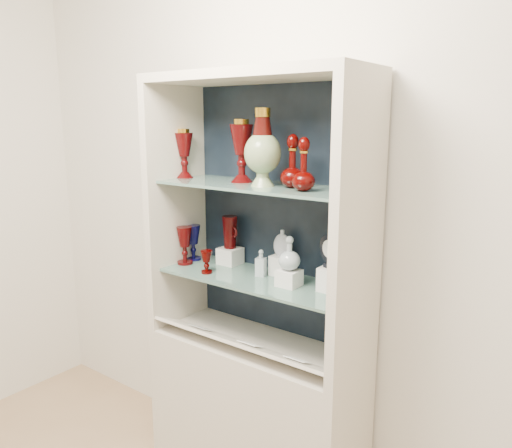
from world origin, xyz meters
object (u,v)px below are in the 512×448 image
Objects in this scene: ruby_decanter_b at (293,160)px; cobalt_goblet at (193,243)px; enamel_urn at (263,148)px; flat_flask at (282,242)px; ruby_decanter_a at (304,161)px; clear_square_bottle at (261,263)px; pedestal_lamp_left at (184,153)px; cameo_medallion at (330,250)px; ruby_goblet_small at (207,262)px; pedestal_lamp_right at (242,151)px; clear_round_decanter at (289,254)px; lidded_bowl at (347,184)px; ruby_pitcher at (230,232)px; ruby_goblet_tall at (185,245)px.

ruby_decanter_b reaches higher than cobalt_goblet.
enamel_urn is 0.69m from cobalt_goblet.
flat_flask reaches higher than cobalt_goblet.
ruby_decanter_a is 0.55m from clear_square_bottle.
pedestal_lamp_left is at bearing 175.47° from ruby_decanter_a.
enamel_urn is 2.20× the size of cameo_medallion.
enamel_urn is 0.60m from ruby_goblet_small.
pedestal_lamp_right is 2.25× the size of clear_square_bottle.
ruby_decanter_b reaches higher than clear_round_decanter.
clear_square_bottle is 0.13m from flat_flask.
enamel_urn is 0.42m from lidded_bowl.
cameo_medallion is (0.57, 0.12, 0.12)m from ruby_goblet_small.
cobalt_goblet is 1.12× the size of ruby_pitcher.
ruby_pitcher reaches higher than clear_round_decanter.
ruby_decanter_b reaches higher than ruby_goblet_small.
lidded_bowl is (0.18, 0.01, -0.08)m from ruby_decanter_a.
clear_square_bottle is (0.43, 0.03, -0.47)m from pedestal_lamp_left.
pedestal_lamp_left is at bearing -172.49° from flat_flask.
ruby_decanter_b is 1.30× the size of cobalt_goblet.
cobalt_goblet is (-0.70, 0.10, -0.45)m from ruby_decanter_a.
ruby_decanter_b reaches higher than lidded_bowl.
clear_square_bottle is at bearing 3.92° from ruby_pitcher.
clear_square_bottle is at bearing 27.19° from ruby_goblet_small.
ruby_goblet_small is at bearing -22.05° from pedestal_lamp_left.
ruby_goblet_tall is (-0.68, 0.02, -0.45)m from ruby_decanter_a.
ruby_goblet_tall is 1.50× the size of clear_square_bottle.
ruby_pitcher is (-0.50, 0.15, -0.38)m from ruby_decanter_a.
lidded_bowl is at bearing -2.31° from enamel_urn.
pedestal_lamp_right is 3.32× the size of lidded_bowl.
cobalt_goblet is at bearing 102.54° from ruby_goblet_tall.
ruby_goblet_tall is at bearing -62.57° from pedestal_lamp_left.
ruby_decanter_b is 2.17× the size of ruby_goblet_small.
clear_square_bottle is (0.41, 0.07, -0.03)m from ruby_goblet_tall.
pedestal_lamp_left is 0.44m from ruby_goblet_tall.
cameo_medallion is at bearing 49.59° from ruby_decanter_a.
ruby_goblet_tall is at bearing -170.87° from clear_square_bottle.
clear_round_decanter is at bearing 172.89° from lidded_bowl.
ruby_goblet_tall reaches higher than ruby_goblet_small.
enamel_urn reaches higher than lidded_bowl.
pedestal_lamp_right is 0.43m from ruby_pitcher.
ruby_goblet_tall is at bearing 165.26° from ruby_goblet_small.
clear_round_decanter is 0.18m from cameo_medallion.
pedestal_lamp_right reaches higher than cameo_medallion.
ruby_decanter_a is at bearing 3.23° from ruby_goblet_small.
lidded_bowl reaches higher than cameo_medallion.
ruby_goblet_small is at bearing -152.81° from clear_square_bottle.
ruby_decanter_b is 0.76m from cobalt_goblet.
pedestal_lamp_right is at bearing 172.62° from lidded_bowl.
clear_square_bottle is (-0.45, 0.07, -0.40)m from lidded_bowl.
ruby_pitcher reaches higher than cobalt_goblet.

